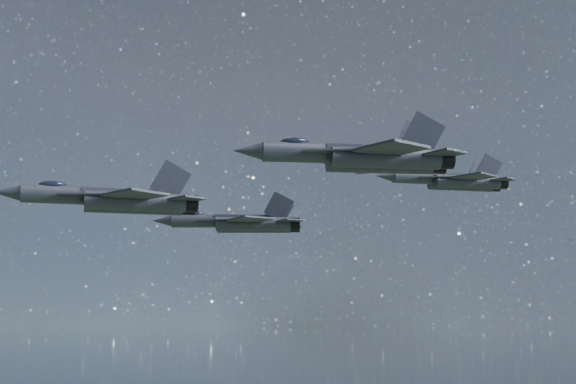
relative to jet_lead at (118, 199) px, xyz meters
name	(u,v)px	position (x,y,z in m)	size (l,w,h in m)	color
jet_lead	(118,199)	(0.00, 0.00, 0.00)	(17.75, 12.35, 4.46)	#2B2E36
jet_left	(241,223)	(18.83, 21.93, 1.53)	(18.27, 12.05, 4.67)	#2B2E36
jet_right	(365,157)	(15.45, -15.61, 1.91)	(17.31, 11.72, 4.36)	#2B2E36
jet_slot	(453,181)	(37.32, 4.77, 5.04)	(15.53, 10.70, 3.90)	#2B2E36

